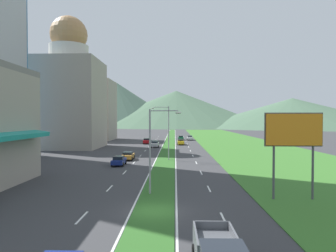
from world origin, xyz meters
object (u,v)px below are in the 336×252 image
Objects in this scene: billboard_roadside at (294,134)px; car_0 at (190,138)px; street_lamp_near at (154,145)px; car_6 at (181,138)px; car_2 at (128,156)px; car_1 at (147,141)px; car_3 at (155,144)px; car_4 at (181,142)px; street_lamp_mid at (167,129)px; car_8 at (119,161)px.

billboard_roadside is 76.09m from car_0.
car_6 is (4.02, 75.09, -3.97)m from street_lamp_near.
street_lamp_near is 1.88× the size of car_2.
car_1 is at bearing 96.07° from street_lamp_near.
car_3 reaches higher than car_4.
car_1 is 1.05× the size of car_4.
street_lamp_mid is 28.08m from billboard_roadside.
car_2 is (-6.79, 0.32, -4.66)m from street_lamp_mid.
car_0 is 20.60m from car_1.
car_4 is at bearing -107.05° from car_1.
car_0 is 1.11× the size of car_2.
car_0 reaches higher than car_6.
car_8 is (-3.60, -30.04, -0.07)m from car_3.
billboard_roadside is 27.65m from car_8.
street_lamp_mid reaches higher than car_8.
car_1 is at bearing -40.05° from car_0.
car_0 is at bearing 169.60° from car_4.
car_8 is at bearing -139.94° from street_lamp_mid.
car_0 is 51.71m from car_2.
billboard_roadside is 1.69× the size of car_1.
car_8 is at bearing 176.33° from car_2.
billboard_roadside is 77.48m from car_6.
car_0 is 1.13× the size of car_3.
car_8 is at bearing 173.17° from car_3.
car_6 reaches higher than car_2.
billboard_roadside is at bearing -144.13° from car_2.
street_lamp_mid is at bearing 114.95° from billboard_roadside.
car_0 is 28.18m from car_3.
car_2 is 32.72m from car_4.
billboard_roadside is 1.63× the size of car_6.
street_lamp_mid is at bearing -7.37° from car_0.
street_lamp_mid reaches higher than billboard_roadside.
street_lamp_mid is at bearing -5.54° from car_4.
car_0 is 1.10× the size of car_4.
street_lamp_near is 0.86× the size of street_lamp_mid.
car_0 is (-5.34, 75.74, -5.02)m from billboard_roadside.
car_8 is (-6.65, 17.63, -3.98)m from street_lamp_near.
car_3 is at bearing -163.40° from car_1.
street_lamp_mid is at bearing -3.85° from car_6.
car_4 is at bearing 98.77° from billboard_roadside.
car_3 is 0.97× the size of car_4.
car_3 is 30.25m from car_8.
billboard_roadside is 1.77× the size of car_4.
car_2 is at bearing 172.33° from car_3.
car_4 is at bearing -10.40° from car_0.
street_lamp_mid is at bearing -92.68° from car_2.
car_6 is (10.21, 16.88, -0.07)m from car_1.
car_2 is at bearing 104.57° from street_lamp_near.
car_3 is at bearing 107.35° from billboard_roadside.
street_lamp_near is 1.85× the size of car_4.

